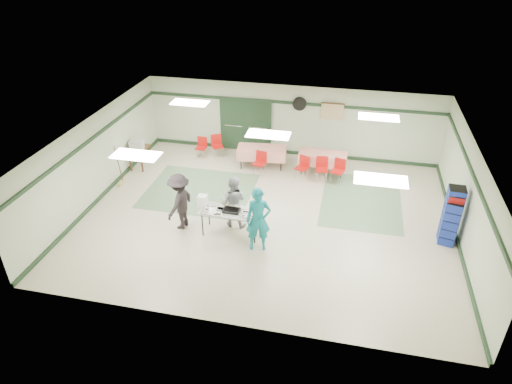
% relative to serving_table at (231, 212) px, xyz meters
% --- Properties ---
extents(floor, '(11.00, 11.00, 0.00)m').
position_rel_serving_table_xyz_m(floor, '(0.82, 1.14, -0.71)').
color(floor, beige).
rests_on(floor, ground).
extents(ceiling, '(11.00, 11.00, 0.00)m').
position_rel_serving_table_xyz_m(ceiling, '(0.82, 1.14, 1.99)').
color(ceiling, silver).
rests_on(ceiling, wall_back).
extents(wall_back, '(11.00, 0.00, 11.00)m').
position_rel_serving_table_xyz_m(wall_back, '(0.82, 5.64, 0.64)').
color(wall_back, beige).
rests_on(wall_back, floor).
extents(wall_front, '(11.00, 0.00, 11.00)m').
position_rel_serving_table_xyz_m(wall_front, '(0.82, -3.36, 0.64)').
color(wall_front, beige).
rests_on(wall_front, floor).
extents(wall_left, '(0.00, 9.00, 9.00)m').
position_rel_serving_table_xyz_m(wall_left, '(-4.68, 1.14, 0.64)').
color(wall_left, beige).
rests_on(wall_left, floor).
extents(wall_right, '(0.00, 9.00, 9.00)m').
position_rel_serving_table_xyz_m(wall_right, '(6.32, 1.14, 0.64)').
color(wall_right, beige).
rests_on(wall_right, floor).
extents(trim_back, '(11.00, 0.06, 0.10)m').
position_rel_serving_table_xyz_m(trim_back, '(0.82, 5.61, 1.34)').
color(trim_back, '#1C331E').
rests_on(trim_back, wall_back).
extents(baseboard_back, '(11.00, 0.06, 0.12)m').
position_rel_serving_table_xyz_m(baseboard_back, '(0.82, 5.61, -0.65)').
color(baseboard_back, '#1C331E').
rests_on(baseboard_back, floor).
extents(trim_left, '(0.06, 9.00, 0.10)m').
position_rel_serving_table_xyz_m(trim_left, '(-4.65, 1.14, 1.34)').
color(trim_left, '#1C331E').
rests_on(trim_left, wall_back).
extents(baseboard_left, '(0.06, 9.00, 0.12)m').
position_rel_serving_table_xyz_m(baseboard_left, '(-4.65, 1.14, -0.65)').
color(baseboard_left, '#1C331E').
rests_on(baseboard_left, floor).
extents(trim_right, '(0.06, 9.00, 0.10)m').
position_rel_serving_table_xyz_m(trim_right, '(6.29, 1.14, 1.34)').
color(trim_right, '#1C331E').
rests_on(trim_right, wall_back).
extents(baseboard_right, '(0.06, 9.00, 0.12)m').
position_rel_serving_table_xyz_m(baseboard_right, '(6.29, 1.14, -0.65)').
color(baseboard_right, '#1C331E').
rests_on(baseboard_right, floor).
extents(green_patch_a, '(3.50, 3.00, 0.01)m').
position_rel_serving_table_xyz_m(green_patch_a, '(-1.68, 2.14, -0.71)').
color(green_patch_a, gray).
rests_on(green_patch_a, floor).
extents(green_patch_b, '(2.50, 3.50, 0.01)m').
position_rel_serving_table_xyz_m(green_patch_b, '(3.62, 2.64, -0.71)').
color(green_patch_b, gray).
rests_on(green_patch_b, floor).
extents(double_door_left, '(0.90, 0.06, 2.10)m').
position_rel_serving_table_xyz_m(double_door_left, '(-1.38, 5.58, 0.34)').
color(double_door_left, '#989B98').
rests_on(double_door_left, floor).
extents(double_door_right, '(0.90, 0.06, 2.10)m').
position_rel_serving_table_xyz_m(double_door_right, '(-0.43, 5.58, 0.34)').
color(double_door_right, '#989B98').
rests_on(double_door_right, floor).
extents(door_frame, '(2.00, 0.03, 2.15)m').
position_rel_serving_table_xyz_m(door_frame, '(-0.91, 5.56, 0.34)').
color(door_frame, '#1C331E').
rests_on(door_frame, floor).
extents(wall_fan, '(0.50, 0.10, 0.50)m').
position_rel_serving_table_xyz_m(wall_fan, '(1.12, 5.58, 1.34)').
color(wall_fan, black).
rests_on(wall_fan, wall_back).
extents(scroll_banner, '(0.80, 0.02, 0.60)m').
position_rel_serving_table_xyz_m(scroll_banner, '(2.32, 5.58, 1.14)').
color(scroll_banner, '#D7BD86').
rests_on(scroll_banner, wall_back).
extents(serving_table, '(1.78, 0.76, 0.76)m').
position_rel_serving_table_xyz_m(serving_table, '(0.00, 0.00, 0.00)').
color(serving_table, '#ABABA6').
rests_on(serving_table, floor).
extents(sheet_tray_right, '(0.55, 0.42, 0.02)m').
position_rel_serving_table_xyz_m(sheet_tray_right, '(0.58, -0.08, 0.06)').
color(sheet_tray_right, silver).
rests_on(sheet_tray_right, serving_table).
extents(sheet_tray_mid, '(0.58, 0.45, 0.02)m').
position_rel_serving_table_xyz_m(sheet_tray_mid, '(-0.10, 0.12, 0.06)').
color(sheet_tray_mid, silver).
rests_on(sheet_tray_mid, serving_table).
extents(sheet_tray_left, '(0.65, 0.50, 0.02)m').
position_rel_serving_table_xyz_m(sheet_tray_left, '(-0.48, -0.14, 0.06)').
color(sheet_tray_left, silver).
rests_on(sheet_tray_left, serving_table).
extents(baking_pan, '(0.48, 0.31, 0.08)m').
position_rel_serving_table_xyz_m(baking_pan, '(0.03, -0.02, 0.09)').
color(baking_pan, black).
rests_on(baking_pan, serving_table).
extents(foam_box_stack, '(0.26, 0.24, 0.35)m').
position_rel_serving_table_xyz_m(foam_box_stack, '(-0.85, 0.09, 0.22)').
color(foam_box_stack, white).
rests_on(foam_box_stack, serving_table).
extents(volunteer_teal, '(0.76, 0.59, 1.85)m').
position_rel_serving_table_xyz_m(volunteer_teal, '(0.90, -0.50, 0.21)').
color(volunteer_teal, '#147D8A').
rests_on(volunteer_teal, floor).
extents(volunteer_grey, '(0.81, 0.65, 1.59)m').
position_rel_serving_table_xyz_m(volunteer_grey, '(-0.05, 0.46, 0.08)').
color(volunteer_grey, gray).
rests_on(volunteer_grey, floor).
extents(volunteer_dark, '(0.84, 1.21, 1.71)m').
position_rel_serving_table_xyz_m(volunteer_dark, '(-1.51, 0.03, 0.14)').
color(volunteer_dark, black).
rests_on(volunteer_dark, floor).
extents(dining_table_a, '(1.68, 0.79, 0.77)m').
position_rel_serving_table_xyz_m(dining_table_a, '(2.18, 4.32, -0.14)').
color(dining_table_a, red).
rests_on(dining_table_a, floor).
extents(dining_table_b, '(1.82, 0.97, 0.77)m').
position_rel_serving_table_xyz_m(dining_table_b, '(-0.02, 4.32, -0.14)').
color(dining_table_b, red).
rests_on(dining_table_b, floor).
extents(chair_a, '(0.46, 0.46, 0.87)m').
position_rel_serving_table_xyz_m(chair_a, '(2.21, 3.75, -0.18)').
color(chair_a, red).
rests_on(chair_a, floor).
extents(chair_b, '(0.51, 0.51, 0.83)m').
position_rel_serving_table_xyz_m(chair_b, '(1.57, 3.74, -0.20)').
color(chair_b, red).
rests_on(chair_b, floor).
extents(chair_c, '(0.51, 0.51, 0.85)m').
position_rel_serving_table_xyz_m(chair_c, '(2.79, 3.75, -0.19)').
color(chair_c, red).
rests_on(chair_c, floor).
extents(chair_d, '(0.47, 0.47, 0.85)m').
position_rel_serving_table_xyz_m(chair_d, '(0.05, 3.75, -0.19)').
color(chair_d, red).
rests_on(chair_d, floor).
extents(chair_loose_a, '(0.55, 0.55, 0.87)m').
position_rel_serving_table_xyz_m(chair_loose_a, '(-1.85, 4.79, -0.18)').
color(chair_loose_a, red).
rests_on(chair_loose_a, floor).
extents(chair_loose_b, '(0.40, 0.40, 0.81)m').
position_rel_serving_table_xyz_m(chair_loose_b, '(-2.39, 4.60, -0.22)').
color(chair_loose_b, red).
rests_on(chair_loose_b, floor).
extents(crate_stack_blue_a, '(0.50, 0.50, 1.35)m').
position_rel_serving_table_xyz_m(crate_stack_blue_a, '(5.97, 0.85, -0.04)').
color(crate_stack_blue_a, '#19389B').
rests_on(crate_stack_blue_a, floor).
extents(crate_stack_red, '(0.43, 0.43, 1.54)m').
position_rel_serving_table_xyz_m(crate_stack_red, '(5.97, 0.93, 0.06)').
color(crate_stack_red, '#A61410').
rests_on(crate_stack_red, floor).
extents(crate_stack_blue_b, '(0.46, 0.46, 1.70)m').
position_rel_serving_table_xyz_m(crate_stack_blue_b, '(5.97, 0.97, 0.14)').
color(crate_stack_blue_b, '#19389B').
rests_on(crate_stack_blue_b, floor).
extents(printer_table, '(0.57, 0.87, 0.74)m').
position_rel_serving_table_xyz_m(printer_table, '(-4.33, 3.33, -0.08)').
color(printer_table, brown).
rests_on(printer_table, floor).
extents(office_printer, '(0.53, 0.49, 0.36)m').
position_rel_serving_table_xyz_m(office_printer, '(-4.33, 3.22, 0.21)').
color(office_printer, beige).
rests_on(office_printer, printer_table).
extents(broom, '(0.08, 0.23, 1.46)m').
position_rel_serving_table_xyz_m(broom, '(-4.41, 1.95, 0.05)').
color(broom, brown).
rests_on(broom, floor).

